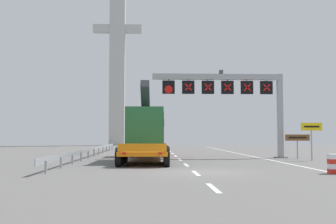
{
  "coord_description": "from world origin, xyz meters",
  "views": [
    {
      "loc": [
        -2.3,
        -19.73,
        1.75
      ],
      "look_at": [
        -1.12,
        10.23,
        3.48
      ],
      "focal_mm": 43.95,
      "sensor_mm": 36.0,
      "label": 1
    }
  ],
  "objects_px": {
    "bridge_pylon_distant": "(117,49)",
    "heavy_haul_truck_orange": "(147,132)",
    "overhead_lane_gantry": "(233,90)",
    "exit_sign_yellow": "(312,132)",
    "tourist_info_sign_brown": "(297,140)"
  },
  "relations": [
    {
      "from": "exit_sign_yellow",
      "to": "bridge_pylon_distant",
      "type": "relative_size",
      "value": 0.08
    },
    {
      "from": "overhead_lane_gantry",
      "to": "exit_sign_yellow",
      "type": "height_order",
      "value": "overhead_lane_gantry"
    },
    {
      "from": "heavy_haul_truck_orange",
      "to": "tourist_info_sign_brown",
      "type": "xyz_separation_m",
      "value": [
        11.52,
        0.58,
        -0.55
      ]
    },
    {
      "from": "bridge_pylon_distant",
      "to": "heavy_haul_truck_orange",
      "type": "bearing_deg",
      "value": -82.39
    },
    {
      "from": "heavy_haul_truck_orange",
      "to": "overhead_lane_gantry",
      "type": "bearing_deg",
      "value": 14.42
    },
    {
      "from": "tourist_info_sign_brown",
      "to": "bridge_pylon_distant",
      "type": "height_order",
      "value": "bridge_pylon_distant"
    },
    {
      "from": "overhead_lane_gantry",
      "to": "bridge_pylon_distant",
      "type": "distance_m",
      "value": 47.15
    },
    {
      "from": "heavy_haul_truck_orange",
      "to": "tourist_info_sign_brown",
      "type": "relative_size",
      "value": 7.47
    },
    {
      "from": "heavy_haul_truck_orange",
      "to": "bridge_pylon_distant",
      "type": "xyz_separation_m",
      "value": [
        -6.06,
        45.36,
        15.86
      ]
    },
    {
      "from": "heavy_haul_truck_orange",
      "to": "exit_sign_yellow",
      "type": "relative_size",
      "value": 5.3
    },
    {
      "from": "heavy_haul_truck_orange",
      "to": "tourist_info_sign_brown",
      "type": "bearing_deg",
      "value": 2.86
    },
    {
      "from": "heavy_haul_truck_orange",
      "to": "bridge_pylon_distant",
      "type": "relative_size",
      "value": 0.4
    },
    {
      "from": "overhead_lane_gantry",
      "to": "bridge_pylon_distant",
      "type": "relative_size",
      "value": 0.3
    },
    {
      "from": "exit_sign_yellow",
      "to": "tourist_info_sign_brown",
      "type": "distance_m",
      "value": 2.66
    },
    {
      "from": "bridge_pylon_distant",
      "to": "tourist_info_sign_brown",
      "type": "bearing_deg",
      "value": -68.58
    }
  ]
}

